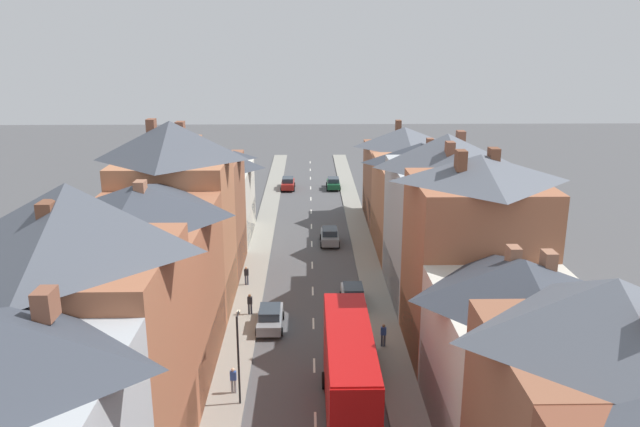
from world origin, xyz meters
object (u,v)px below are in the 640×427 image
car_near_blue (353,295)px  car_mid_white (288,183)px  pedestrian_mid_right (383,334)px  car_parked_left_b (363,356)px  pedestrian_mid_left (233,379)px  car_near_silver (333,183)px  car_mid_black (270,317)px  pedestrian_far_right (246,275)px  double_decker_bus_lead (349,375)px  car_parked_right_a (330,236)px  street_lamp (238,353)px  pedestrian_far_left (250,303)px

car_near_blue → car_mid_white: 38.73m
car_near_blue → pedestrian_mid_right: size_ratio=2.50×
car_parked_left_b → pedestrian_mid_left: bearing=-159.4°
car_near_silver → car_mid_black: car_mid_black is taller
car_mid_black → pedestrian_far_right: size_ratio=2.66×
double_decker_bus_lead → car_parked_right_a: size_ratio=2.61×
double_decker_bus_lead → car_near_silver: size_ratio=2.65×
car_mid_white → pedestrian_mid_right: pedestrian_mid_right is taller
pedestrian_far_right → street_lamp: bearing=-85.8°
car_near_blue → car_mid_white: size_ratio=0.91×
double_decker_bus_lead → pedestrian_mid_left: size_ratio=6.71×
car_parked_right_a → pedestrian_mid_left: size_ratio=2.57×
car_parked_right_a → pedestrian_far_left: size_ratio=2.57×
car_parked_right_a → pedestrian_mid_right: (2.85, -21.80, 0.19)m
car_mid_black → pedestrian_mid_left: pedestrian_mid_left is taller
car_near_blue → pedestrian_mid_left: (-7.83, -12.38, 0.18)m
car_mid_black → double_decker_bus_lead: bearing=-66.7°
double_decker_bus_lead → car_parked_right_a: double_decker_bus_lead is taller
pedestrian_far_left → pedestrian_mid_right: bearing=-29.0°
car_parked_right_a → pedestrian_far_right: size_ratio=2.57×
street_lamp → car_near_silver: bearing=81.9°
pedestrian_mid_left → pedestrian_far_right: (-0.79, 16.41, 0.00)m
car_parked_left_b → pedestrian_far_right: size_ratio=2.67×
double_decker_bus_lead → pedestrian_mid_left: double_decker_bus_lead is taller
car_near_silver → car_mid_black: bearing=-98.4°
car_near_silver → pedestrian_mid_right: size_ratio=2.53×
car_mid_white → pedestrian_far_left: pedestrian_far_left is taller
street_lamp → car_mid_white: bearing=88.7°
street_lamp → pedestrian_far_left: bearing=92.3°
car_near_silver → pedestrian_far_left: pedestrian_far_left is taller
car_parked_left_b → pedestrian_mid_right: (1.55, 2.54, 0.19)m
car_mid_white → pedestrian_mid_left: (-1.63, -50.61, 0.20)m
car_parked_right_a → pedestrian_far_right: 13.10m
car_near_blue → car_near_silver: size_ratio=0.99×
car_parked_left_b → car_mid_white: size_ratio=0.97×
double_decker_bus_lead → car_mid_white: size_ratio=2.45×
car_near_silver → car_parked_right_a: car_parked_right_a is taller
double_decker_bus_lead → pedestrian_far_right: double_decker_bus_lead is taller
car_near_silver → car_mid_black: size_ratio=0.95×
car_near_silver → double_decker_bus_lead: bearing=-91.4°
car_near_silver → pedestrian_far_right: bearing=-104.1°
car_parked_right_a → pedestrian_mid_right: bearing=-82.6°
pedestrian_far_right → pedestrian_mid_right: bearing=-47.1°
car_near_silver → car_mid_white: car_mid_white is taller
car_mid_black → car_mid_white: 41.98m
car_mid_white → pedestrian_far_right: bearing=-94.0°
double_decker_bus_lead → pedestrian_far_left: size_ratio=6.71×
pedestrian_far_right → street_lamp: (1.26, -17.36, 2.21)m
car_near_blue → street_lamp: (-7.35, -13.32, 2.39)m
car_parked_right_a → car_near_blue: bearing=-85.0°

